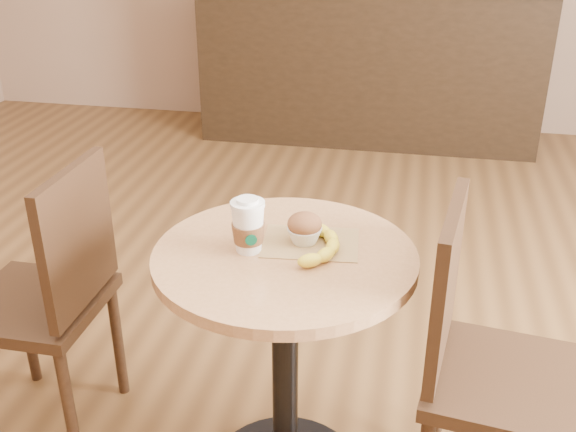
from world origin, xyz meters
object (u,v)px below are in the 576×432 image
Objects in this scene: coffee_cup at (248,227)px; muffin at (305,228)px; banana at (316,243)px; chair_left at (51,293)px; chair_right at (485,361)px; cafe_table at (285,331)px.

muffin is (0.13, 0.06, -0.02)m from coffee_cup.
banana is (0.03, -0.03, -0.02)m from muffin.
chair_left is 0.98× the size of chair_right.
chair_right is at bearing 86.16° from chair_left.
muffin is (0.04, 0.06, 0.28)m from cafe_table.
chair_left is 0.72m from coffee_cup.
coffee_cup is (-0.60, -0.01, 0.32)m from chair_right.
cafe_table is at bearing -168.88° from banana.
chair_left is at bearing 172.63° from cafe_table.
chair_left is 9.93× the size of muffin.
coffee_cup is 0.17m from banana.
muffin reaches higher than cafe_table.
chair_left is 3.69× the size of banana.
chair_left is 0.85m from banana.
chair_right is 3.76× the size of banana.
chair_left is 6.31× the size of coffee_cup.
cafe_table is 3.13× the size of banana.
cafe_table is 0.31m from coffee_cup.
chair_right is at bearing -6.53° from muffin.
muffin is at bearing 2.54° from coffee_cup.
chair_left is at bearing 177.23° from muffin.
cafe_table is 8.43× the size of muffin.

